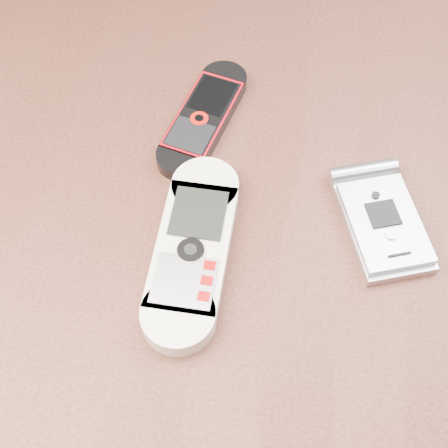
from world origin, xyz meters
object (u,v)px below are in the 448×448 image
(nokia_white, at_px, (193,249))
(motorola_razr, at_px, (383,222))
(table, at_px, (219,284))
(nokia_black_red, at_px, (203,117))

(nokia_white, xyz_separation_m, motorola_razr, (0.16, 0.05, -0.00))
(table, xyz_separation_m, motorola_razr, (0.14, 0.02, 0.11))
(motorola_razr, bearing_deg, table, 169.40)
(table, height_order, motorola_razr, motorola_razr)
(table, distance_m, nokia_white, 0.12)
(nokia_black_red, bearing_deg, motorola_razr, -15.56)
(nokia_white, bearing_deg, table, 58.80)
(nokia_white, height_order, motorola_razr, nokia_white)
(nokia_white, height_order, nokia_black_red, nokia_white)
(table, bearing_deg, motorola_razr, 9.99)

